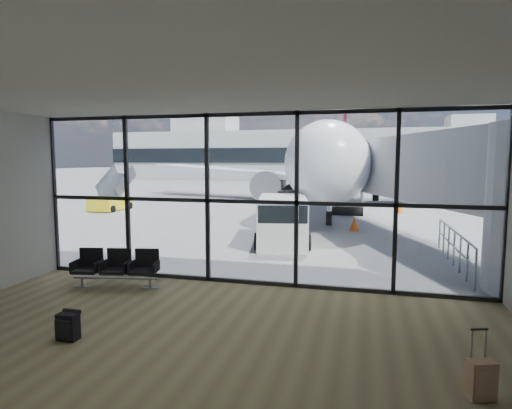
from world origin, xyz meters
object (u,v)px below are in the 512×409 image
at_px(backpack, 68,326).
at_px(belt_loader, 288,195).
at_px(service_van, 283,220).
at_px(suitcase, 482,380).
at_px(airliner, 340,162).
at_px(mobile_stairs, 111,202).
at_px(seating_row, 117,266).

bearing_deg(backpack, belt_loader, 91.68).
height_order(backpack, service_van, service_van).
relative_size(suitcase, airliner, 0.02).
bearing_deg(mobile_stairs, backpack, -58.99).
height_order(backpack, airliner, airliner).
bearing_deg(mobile_stairs, belt_loader, 40.24).
bearing_deg(seating_row, mobile_stairs, 113.02).
bearing_deg(airliner, backpack, -97.31).
xyz_separation_m(airliner, belt_loader, (-3.82, -3.32, -2.51)).
xyz_separation_m(seating_row, belt_loader, (0.25, 23.57, 0.01)).
height_order(suitcase, belt_loader, belt_loader).
bearing_deg(backpack, seating_row, 107.49).
height_order(suitcase, mobile_stairs, mobile_stairs).
relative_size(belt_loader, mobile_stairs, 1.13).
xyz_separation_m(backpack, service_van, (2.08, 9.90, 0.67)).
distance_m(suitcase, service_van, 11.22).
bearing_deg(backpack, airliner, 84.25).
relative_size(seating_row, service_van, 0.49).
relative_size(seating_row, airliner, 0.06).
distance_m(suitcase, airliner, 30.72).
height_order(belt_loader, mobile_stairs, mobile_stairs).
bearing_deg(service_van, suitcase, -75.90).
distance_m(airliner, belt_loader, 5.65).
distance_m(seating_row, backpack, 3.38).
height_order(airliner, mobile_stairs, airliner).
bearing_deg(suitcase, seating_row, 136.96).
bearing_deg(mobile_stairs, seating_row, -56.47).
bearing_deg(seating_row, service_van, 54.72).
relative_size(suitcase, mobile_stairs, 0.29).
distance_m(suitcase, belt_loader, 28.08).
bearing_deg(airliner, seating_row, -100.11).
xyz_separation_m(belt_loader, mobile_stairs, (-10.17, -8.60, 0.01)).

